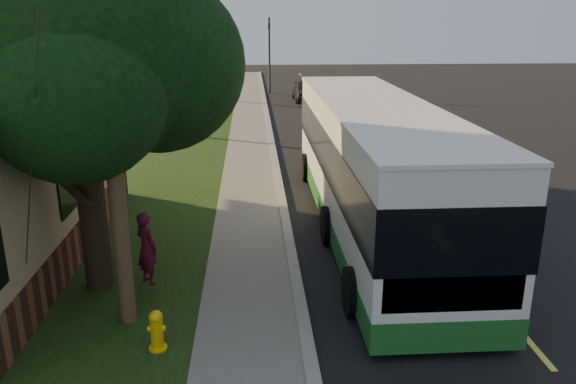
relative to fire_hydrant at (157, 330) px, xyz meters
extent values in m
plane|color=black|center=(2.60, 0.00, -0.43)|extent=(120.00, 120.00, 0.00)
cube|color=black|center=(6.60, 10.00, -0.43)|extent=(8.00, 80.00, 0.01)
cube|color=gray|center=(2.60, 10.00, -0.37)|extent=(0.25, 80.00, 0.12)
cube|color=slate|center=(1.60, 10.00, -0.39)|extent=(2.00, 80.00, 0.08)
cube|color=black|center=(-1.90, 10.00, -0.40)|extent=(5.00, 80.00, 0.07)
cylinder|color=yellow|center=(0.00, 0.00, -0.09)|extent=(0.22, 0.22, 0.55)
sphere|color=yellow|center=(0.00, 0.00, 0.26)|extent=(0.24, 0.24, 0.24)
cylinder|color=yellow|center=(0.00, 0.00, 0.04)|extent=(0.30, 0.10, 0.10)
cylinder|color=yellow|center=(0.00, 0.00, 0.04)|extent=(0.10, 0.18, 0.10)
cylinder|color=yellow|center=(0.00, 0.00, -0.34)|extent=(0.32, 0.32, 0.04)
cylinder|color=#473321|center=(-0.70, 1.00, 4.14)|extent=(0.30, 0.30, 9.00)
cylinder|color=#2D2D30|center=(-1.60, -0.10, 3.37)|extent=(2.52, 3.21, 7.60)
cylinder|color=black|center=(-1.60, 2.50, 1.64)|extent=(0.56, 0.56, 4.00)
sphere|color=black|center=(-1.60, 2.50, 4.84)|extent=(5.20, 5.20, 5.20)
sphere|color=black|center=(-0.20, 3.10, 4.24)|extent=(3.60, 3.60, 3.60)
sphere|color=black|center=(-2.80, 2.10, 4.54)|extent=(3.80, 3.80, 3.80)
sphere|color=black|center=(-1.30, 1.20, 3.94)|extent=(3.20, 3.20, 3.20)
sphere|color=black|center=(-2.20, 3.90, 5.24)|extent=(3.40, 3.40, 3.40)
cylinder|color=black|center=(-0.90, 18.00, 1.29)|extent=(0.24, 0.24, 3.30)
cylinder|color=black|center=(-0.90, 18.00, 2.94)|extent=(1.38, 0.57, 2.01)
cylinder|color=black|center=(-0.90, 18.00, 2.94)|extent=(0.74, 1.21, 1.58)
cylinder|color=black|center=(-0.90, 18.00, 2.94)|extent=(0.65, 1.05, 1.95)
cylinder|color=black|center=(-0.90, 18.00, 2.94)|extent=(1.28, 0.53, 1.33)
cylinder|color=black|center=(-0.90, 18.00, 2.94)|extent=(0.75, 1.21, 1.70)
cylinder|color=black|center=(-0.40, 30.00, 1.15)|extent=(0.24, 0.24, 3.03)
cylinder|color=black|center=(-0.40, 30.00, 2.66)|extent=(1.38, 0.57, 2.01)
cylinder|color=black|center=(-0.40, 30.00, 2.66)|extent=(0.74, 1.21, 1.58)
cylinder|color=black|center=(-0.40, 30.00, 2.66)|extent=(0.65, 1.05, 1.95)
cylinder|color=black|center=(-0.40, 30.00, 2.66)|extent=(1.28, 0.53, 1.33)
cylinder|color=black|center=(-0.40, 30.00, 2.66)|extent=(0.75, 1.21, 1.70)
cylinder|color=#2D2D30|center=(3.10, 34.00, 2.32)|extent=(0.16, 0.16, 5.50)
imported|color=black|center=(3.10, 34.00, 4.07)|extent=(0.18, 0.22, 1.10)
cube|color=silver|center=(4.92, 5.76, 1.53)|extent=(2.66, 12.75, 2.87)
cube|color=#1B6023|center=(4.92, 5.76, 0.05)|extent=(2.68, 12.77, 0.58)
cube|color=black|center=(4.92, 5.76, 1.75)|extent=(2.70, 12.79, 1.17)
cube|color=black|center=(4.92, -0.58, 1.37)|extent=(2.36, 0.06, 1.70)
cube|color=yellow|center=(4.92, -0.57, 2.81)|extent=(1.70, 0.06, 0.37)
cube|color=#FFF2CC|center=(4.13, -0.59, 0.15)|extent=(0.27, 0.04, 0.16)
cube|color=#FFF2CC|center=(5.72, -0.59, 0.15)|extent=(0.27, 0.04, 0.16)
cube|color=silver|center=(4.92, 5.76, 2.99)|extent=(2.71, 12.80, 0.08)
cylinder|color=black|center=(3.59, 1.09, 0.06)|extent=(0.30, 0.98, 0.98)
cylinder|color=black|center=(6.25, 1.09, 0.06)|extent=(0.30, 0.98, 0.98)
cylinder|color=black|center=(3.59, 4.70, 0.06)|extent=(0.30, 0.98, 0.98)
cylinder|color=black|center=(6.25, 4.70, 0.06)|extent=(0.30, 0.98, 0.98)
cylinder|color=black|center=(3.59, 10.43, 0.06)|extent=(0.30, 0.98, 0.98)
cylinder|color=black|center=(6.25, 10.43, 0.06)|extent=(0.30, 0.98, 0.98)
imported|color=#4E0F23|center=(-0.59, 2.61, 0.44)|extent=(0.69, 0.69, 1.61)
imported|color=black|center=(5.47, 30.15, 0.30)|extent=(1.84, 4.36, 1.47)
camera|label=1|loc=(1.70, -8.60, 5.16)|focal=35.00mm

